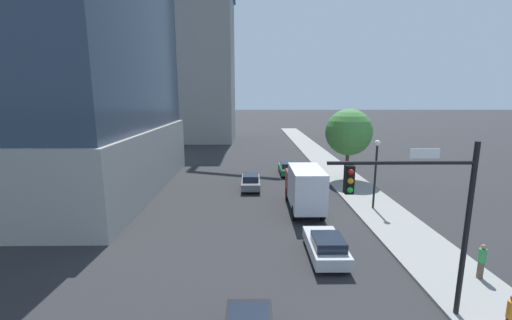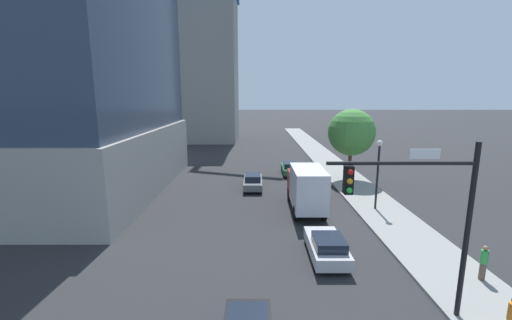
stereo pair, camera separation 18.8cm
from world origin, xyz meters
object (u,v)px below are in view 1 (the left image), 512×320
at_px(car_silver, 326,246).
at_px(street_lamp, 376,164).
at_px(box_truck, 305,187).
at_px(traffic_light_pole, 421,203).
at_px(car_green, 287,168).
at_px(car_gray, 251,181).
at_px(pedestrian_orange_shirt, 511,317).
at_px(construction_building, 201,54).
at_px(pedestrian_green_shirt, 482,261).
at_px(street_tree, 349,132).

bearing_deg(car_silver, street_lamp, 55.04).
distance_m(street_lamp, box_truck, 5.69).
xyz_separation_m(traffic_light_pole, car_green, (-2.32, 24.61, -4.11)).
bearing_deg(box_truck, street_lamp, 2.16).
xyz_separation_m(traffic_light_pole, car_gray, (-6.47, 18.83, -4.11)).
bearing_deg(pedestrian_orange_shirt, street_lamp, 89.04).
height_order(construction_building, box_truck, construction_building).
bearing_deg(car_silver, traffic_light_pole, -64.70).
distance_m(street_lamp, pedestrian_green_shirt, 10.52).
distance_m(traffic_light_pole, street_tree, 22.03).
relative_size(street_tree, car_gray, 1.62).
relative_size(street_lamp, car_gray, 1.18).
distance_m(construction_building, traffic_light_pole, 57.85).
bearing_deg(car_green, traffic_light_pole, -84.61).
bearing_deg(traffic_light_pole, box_truck, 100.57).
bearing_deg(pedestrian_orange_shirt, street_tree, 88.22).
xyz_separation_m(traffic_light_pole, box_truck, (-2.32, 12.45, -2.89)).
bearing_deg(pedestrian_green_shirt, car_silver, 161.32).
height_order(car_green, box_truck, box_truck).
bearing_deg(car_green, street_tree, -25.96).
height_order(car_gray, pedestrian_orange_shirt, pedestrian_orange_shirt).
distance_m(car_green, pedestrian_orange_shirt, 26.55).
bearing_deg(car_green, car_gray, -125.66).
bearing_deg(car_green, pedestrian_orange_shirt, -78.76).
bearing_deg(car_green, street_lamp, -65.64).
bearing_deg(car_silver, car_green, 90.00).
relative_size(car_gray, pedestrian_green_shirt, 2.63).
bearing_deg(car_gray, pedestrian_orange_shirt, -65.30).
distance_m(street_lamp, car_green, 13.45).
height_order(traffic_light_pole, car_gray, traffic_light_pole).
bearing_deg(street_lamp, box_truck, -177.84).
bearing_deg(box_truck, traffic_light_pole, -79.43).
relative_size(car_gray, car_silver, 1.06).
bearing_deg(construction_building, box_truck, -71.75).
relative_size(traffic_light_pole, pedestrian_orange_shirt, 4.07).
distance_m(car_gray, pedestrian_orange_shirt, 22.31).
height_order(box_truck, pedestrian_green_shirt, box_truck).
distance_m(traffic_light_pole, street_lamp, 13.07).
bearing_deg(construction_building, street_tree, -58.84).
xyz_separation_m(street_lamp, pedestrian_orange_shirt, (-0.24, -14.09, -2.65)).
distance_m(construction_building, pedestrian_orange_shirt, 60.89).
bearing_deg(car_green, box_truck, -90.00).
height_order(construction_building, pedestrian_orange_shirt, construction_building).
height_order(box_truck, pedestrian_orange_shirt, box_truck).
bearing_deg(box_truck, pedestrian_orange_shirt, -69.56).
xyz_separation_m(construction_building, car_green, (13.81, -29.71, -15.79)).
height_order(construction_building, street_tree, construction_building).
bearing_deg(street_tree, pedestrian_green_shirt, -87.01).
distance_m(construction_building, pedestrian_green_shirt, 57.83).
bearing_deg(car_gray, traffic_light_pole, -71.05).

